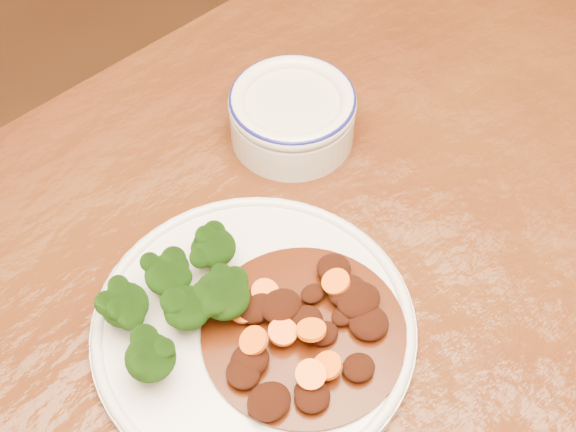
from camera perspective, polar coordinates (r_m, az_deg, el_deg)
dining_table at (r=0.82m, az=2.87°, el=-11.79°), size 1.59×1.07×0.75m
dinner_plate at (r=0.75m, az=-2.45°, el=-7.86°), size 0.30×0.30×0.02m
broccoli_florets at (r=0.73m, az=-7.38°, el=-5.91°), size 0.15×0.11×0.05m
mince_stew at (r=0.73m, az=1.25°, el=-8.11°), size 0.19×0.19×0.04m
dip_bowl at (r=0.88m, az=0.31°, el=7.27°), size 0.14×0.14×0.06m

